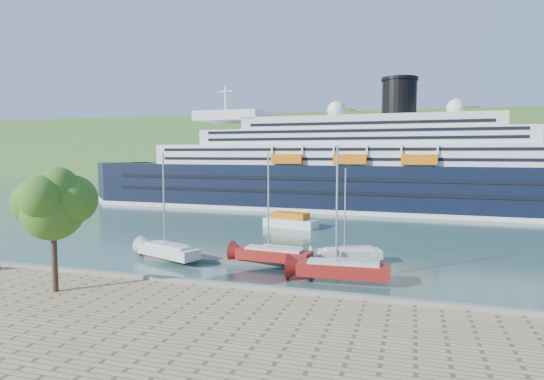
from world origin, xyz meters
The scene contains 11 objects.
ground centered at (0.00, 0.00, 0.00)m, with size 400.00×400.00×0.00m, color #2D5049.
far_hillside centered at (0.00, 145.00, 12.00)m, with size 400.00×50.00×24.00m, color #3A6327.
quay_coping centered at (0.00, -0.20, 1.15)m, with size 220.00×0.50×0.30m, color slate.
cruise_ship centered at (5.80, 54.46, 11.86)m, with size 105.60×15.38×23.71m, color black, non-canonical shape.
promenade_tree centered at (-3.85, -4.77, 5.62)m, with size 5.58×5.58×9.25m, color #2F5D18, non-canonical shape.
floating_pontoon centered at (3.26, 10.53, 0.20)m, with size 17.76×2.17×0.39m, color gray, non-canonical shape.
sailboat_white_near centered at (-2.93, 8.79, 5.02)m, with size 7.77×2.16×10.04m, color silver, non-canonical shape.
sailboat_red centered at (7.33, 10.20, 5.05)m, with size 7.82×2.17×10.11m, color maroon, non-canonical shape.
sailboat_white_far centered at (13.91, 13.36, 4.33)m, with size 6.70×1.86×8.66m, color silver, non-canonical shape.
tender_launch centered at (3.16, 31.88, 1.07)m, with size 7.72×2.64×2.13m, color #CB650B, non-canonical shape.
sailboat_extra centered at (14.33, 6.57, 5.31)m, with size 8.22×2.28×10.62m, color maroon, non-canonical shape.
Camera 1 is at (19.53, -29.61, 10.57)m, focal length 30.00 mm.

